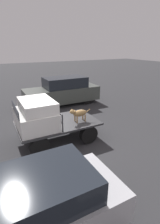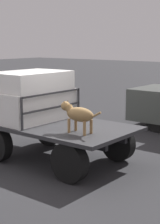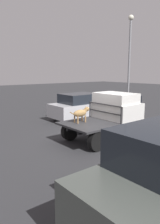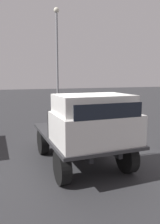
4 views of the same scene
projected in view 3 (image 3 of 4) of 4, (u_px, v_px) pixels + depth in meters
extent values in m
plane|color=#2D2D30|center=(101.00, 140.00, 9.63)|extent=(80.00, 80.00, 0.00)
cylinder|color=black|center=(105.00, 124.00, 10.89)|extent=(0.80, 0.24, 0.80)
cylinder|color=black|center=(133.00, 131.00, 9.56)|extent=(0.80, 0.24, 0.80)
cylinder|color=black|center=(70.00, 131.00, 9.55)|extent=(0.80, 0.24, 0.80)
cylinder|color=black|center=(97.00, 141.00, 8.22)|extent=(0.80, 0.24, 0.80)
cube|color=black|center=(96.00, 123.00, 9.78)|extent=(3.22, 0.10, 0.18)
cube|color=black|center=(108.00, 126.00, 9.23)|extent=(3.22, 0.10, 0.18)
cube|color=#2D2D30|center=(102.00, 122.00, 9.48)|extent=(3.50, 2.06, 0.08)
cube|color=silver|center=(117.00, 110.00, 10.00)|extent=(1.48, 1.94, 0.71)
cube|color=silver|center=(116.00, 98.00, 9.82)|extent=(1.26, 1.78, 0.44)
cube|color=black|center=(128.00, 98.00, 10.35)|extent=(0.02, 1.59, 0.33)
cube|color=#2D2D30|center=(90.00, 109.00, 10.22)|extent=(0.04, 0.04, 0.72)
cube|color=#2D2D30|center=(121.00, 116.00, 8.77)|extent=(0.04, 0.04, 0.72)
cube|color=#2D2D30|center=(105.00, 104.00, 9.43)|extent=(0.04, 1.90, 0.04)
cube|color=#2D2D30|center=(104.00, 112.00, 9.50)|extent=(0.04, 1.90, 0.04)
cylinder|color=#9E7547|center=(82.00, 118.00, 9.34)|extent=(0.06, 0.06, 0.29)
cylinder|color=#9E7547|center=(85.00, 119.00, 9.17)|extent=(0.06, 0.06, 0.29)
cylinder|color=#9E7547|center=(75.00, 119.00, 9.09)|extent=(0.06, 0.06, 0.29)
cylinder|color=#9E7547|center=(78.00, 120.00, 8.92)|extent=(0.06, 0.06, 0.29)
ellipsoid|color=olive|center=(80.00, 113.00, 9.09)|extent=(0.65, 0.30, 0.30)
sphere|color=#9E7547|center=(83.00, 114.00, 9.21)|extent=(0.13, 0.13, 0.13)
cylinder|color=olive|center=(85.00, 111.00, 9.25)|extent=(0.21, 0.16, 0.20)
sphere|color=olive|center=(87.00, 109.00, 9.30)|extent=(0.20, 0.20, 0.20)
cone|color=#9E7547|center=(88.00, 109.00, 9.36)|extent=(0.11, 0.11, 0.11)
cone|color=olive|center=(86.00, 107.00, 9.32)|extent=(0.06, 0.08, 0.10)
cone|color=olive|center=(88.00, 107.00, 9.24)|extent=(0.06, 0.08, 0.10)
cylinder|color=olive|center=(73.00, 114.00, 8.85)|extent=(0.28, 0.04, 0.18)
cylinder|color=black|center=(89.00, 110.00, 15.13)|extent=(0.60, 0.20, 0.60)
cylinder|color=black|center=(104.00, 114.00, 13.97)|extent=(0.60, 0.20, 0.60)
cylinder|color=black|center=(59.00, 115.00, 13.59)|extent=(0.60, 0.20, 0.60)
cylinder|color=black|center=(73.00, 119.00, 12.43)|extent=(0.60, 0.20, 0.60)
cube|color=#B7B7BC|center=(82.00, 109.00, 13.71)|extent=(4.03, 1.80, 0.79)
cube|color=#1E232B|center=(79.00, 98.00, 13.46)|extent=(2.22, 1.62, 0.57)
cylinder|color=black|center=(104.00, 212.00, 4.21)|extent=(0.60, 0.20, 0.60)
cylinder|color=gray|center=(129.00, 66.00, 17.06)|extent=(0.16, 0.16, 6.83)
sphere|color=silver|center=(131.00, 18.00, 16.41)|extent=(0.41, 0.41, 0.41)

